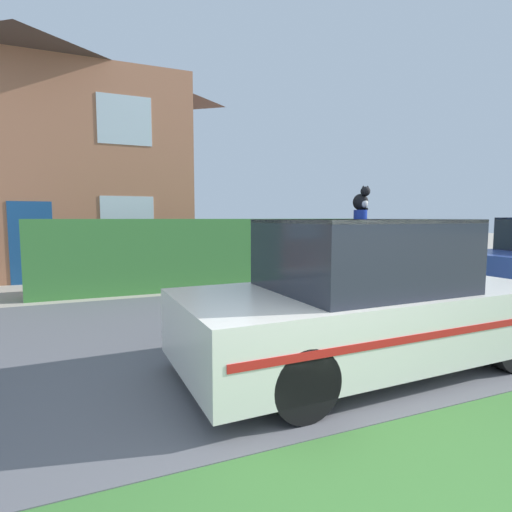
{
  "coord_description": "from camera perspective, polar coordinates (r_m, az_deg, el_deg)",
  "views": [
    {
      "loc": [
        -1.76,
        -1.4,
        1.68
      ],
      "look_at": [
        0.77,
        4.7,
        1.05
      ],
      "focal_mm": 28.0,
      "sensor_mm": 36.0,
      "label": 1
    }
  ],
  "objects": [
    {
      "name": "road_strip",
      "position": [
        6.04,
        -4.76,
        -10.67
      ],
      "size": [
        28.0,
        6.08,
        0.01
      ],
      "primitive_type": "cube",
      "color": "#5B5B60",
      "rests_on": "ground"
    },
    {
      "name": "garden_hedge",
      "position": [
        9.82,
        -5.51,
        0.46
      ],
      "size": [
        8.28,
        0.85,
        1.66
      ],
      "primitive_type": "cube",
      "color": "#3D7F38",
      "rests_on": "ground"
    },
    {
      "name": "police_car",
      "position": [
        4.69,
        15.15,
        -6.02
      ],
      "size": [
        4.31,
        1.98,
        1.76
      ],
      "rotation": [
        0.0,
        0.0,
        0.03
      ],
      "color": "black",
      "rests_on": "road_strip"
    },
    {
      "name": "cat",
      "position": [
        4.77,
        14.85,
        7.7
      ],
      "size": [
        0.19,
        0.31,
        0.28
      ],
      "rotation": [
        0.0,
        0.0,
        4.65
      ],
      "color": "black",
      "rests_on": "police_car"
    },
    {
      "name": "house_left",
      "position": [
        14.8,
        -28.24,
        12.92
      ],
      "size": [
        8.75,
        6.51,
        7.41
      ],
      "color": "#A86B4C",
      "rests_on": "ground"
    }
  ]
}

